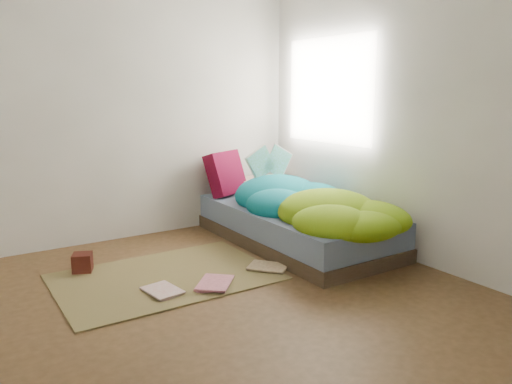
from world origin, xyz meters
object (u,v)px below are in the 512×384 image
Objects in this scene: wooden_box at (82,262)px; floor_book_b at (200,283)px; open_book at (270,152)px; floor_book_a at (149,295)px; bed at (295,225)px; pillow_magenta at (226,174)px.

floor_book_b is (0.65, -0.74, -0.06)m from wooden_box.
floor_book_a is (-1.61, -0.89, -0.79)m from open_book.
wooden_box is 0.79m from floor_book_a.
pillow_magenta is (-0.26, 0.85, 0.39)m from bed.
pillow_magenta is 1.43× the size of floor_book_b.
pillow_magenta is 1.77m from wooden_box.
wooden_box is (-1.61, -0.56, -0.48)m from pillow_magenta.
pillow_magenta is at bearing 122.68° from open_book.
bed is 14.02× the size of wooden_box.
wooden_box is 0.46× the size of floor_book_b.
open_book is (0.26, -0.42, 0.25)m from pillow_magenta.
bed is at bearing -90.41° from open_book.
floor_book_a is (-1.35, -1.31, -0.54)m from pillow_magenta.
bed reaches higher than wooden_box.
open_book is 2.02m from wooden_box.
pillow_magenta is at bearing 19.11° from wooden_box.
floor_book_a is at bearing -70.73° from wooden_box.
open_book is at bearing -82.29° from pillow_magenta.
pillow_magenta is 1.71m from floor_book_b.
pillow_magenta is 1.04× the size of open_book.
floor_book_b is at bearing -151.19° from pillow_magenta.
pillow_magenta reaches higher than floor_book_a.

